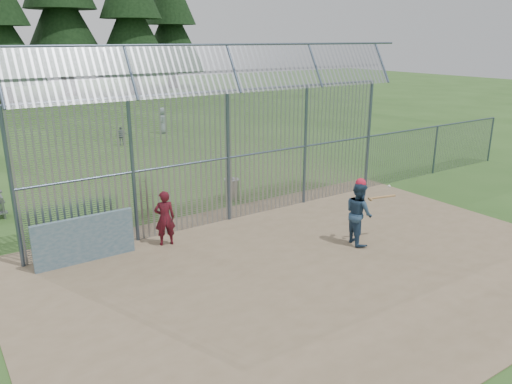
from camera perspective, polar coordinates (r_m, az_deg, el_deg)
ground at (r=13.06m, az=4.96°, el=-7.63°), size 120.00×120.00×0.00m
dirt_infield at (r=12.71m, az=6.38°, el=-8.36°), size 14.00×10.00×0.02m
dugout_wall at (r=13.32m, az=-18.98°, el=-5.13°), size 2.50×0.12×1.20m
batter at (r=13.90m, az=11.67°, el=-2.39°), size 0.87×1.00×1.74m
onlooker at (r=13.78m, az=-10.38°, el=-2.95°), size 0.63×0.49×1.54m
bg_kid_standing at (r=30.35m, az=-10.59°, el=8.03°), size 0.87×0.86×1.52m
bg_kid_seated at (r=27.31m, az=-15.13°, el=6.18°), size 0.64×0.41×1.02m
batting_gear at (r=13.75m, az=12.33°, el=0.71°), size 1.42×0.42×0.66m
trash_can at (r=17.54m, az=-2.81°, el=0.34°), size 0.56×0.56×0.82m
backstop_fence at (r=15.98m, az=2.52°, el=5.98°), size 20.09×0.81×5.30m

